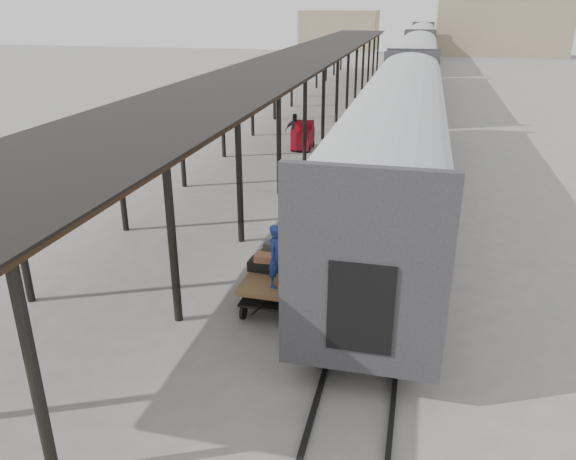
# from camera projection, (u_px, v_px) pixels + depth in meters

# --- Properties ---
(ground) EXTENTS (160.00, 160.00, 0.00)m
(ground) POSITION_uv_depth(u_px,v_px,m) (255.00, 288.00, 15.17)
(ground) COLOR slate
(ground) RESTS_ON ground
(train) EXTENTS (3.45, 76.01, 4.01)m
(train) POSITION_uv_depth(u_px,v_px,m) (416.00, 64.00, 43.94)
(train) COLOR silver
(train) RESTS_ON ground
(canopy) EXTENTS (4.90, 64.30, 4.15)m
(canopy) POSITION_uv_depth(u_px,v_px,m) (309.00, 55.00, 36.02)
(canopy) COLOR #422B19
(canopy) RESTS_ON ground
(rails) EXTENTS (1.54, 150.00, 0.12)m
(rails) POSITION_uv_depth(u_px,v_px,m) (413.00, 98.00, 45.11)
(rails) COLOR black
(rails) RESTS_ON ground
(building_far) EXTENTS (18.00, 10.00, 8.00)m
(building_far) POSITION_uv_depth(u_px,v_px,m) (500.00, 26.00, 80.99)
(building_far) COLOR tan
(building_far) RESTS_ON ground
(building_left) EXTENTS (12.00, 8.00, 6.00)m
(building_left) POSITION_uv_depth(u_px,v_px,m) (339.00, 30.00, 90.09)
(building_left) COLOR tan
(building_left) RESTS_ON ground
(baggage_cart) EXTENTS (1.33, 2.44, 0.86)m
(baggage_cart) POSITION_uv_depth(u_px,v_px,m) (274.00, 280.00, 14.18)
(baggage_cart) COLOR brown
(baggage_cart) RESTS_ON ground
(suitcase_stack) EXTENTS (1.26, 1.00, 0.58)m
(suitcase_stack) POSITION_uv_depth(u_px,v_px,m) (273.00, 259.00, 14.37)
(suitcase_stack) COLOR #3E3E41
(suitcase_stack) RESTS_ON baggage_cart
(luggage_tug) EXTENTS (0.98, 1.60, 1.41)m
(luggage_tug) POSITION_uv_depth(u_px,v_px,m) (303.00, 137.00, 29.29)
(luggage_tug) COLOR maroon
(luggage_tug) RESTS_ON ground
(porter) EXTENTS (0.55, 0.66, 1.55)m
(porter) POSITION_uv_depth(u_px,v_px,m) (277.00, 256.00, 13.17)
(porter) COLOR navy
(porter) RESTS_ON baggage_cart
(pedestrian) EXTENTS (1.11, 0.59, 1.80)m
(pedestrian) POSITION_uv_depth(u_px,v_px,m) (295.00, 131.00, 29.50)
(pedestrian) COLOR black
(pedestrian) RESTS_ON ground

